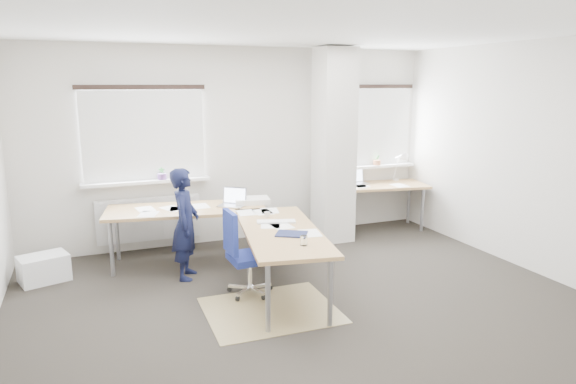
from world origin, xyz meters
name	(u,v)px	position (x,y,z in m)	size (l,w,h in m)	color
ground	(305,302)	(0.00, 0.00, 0.00)	(6.00, 6.00, 0.00)	black
room_shell	(305,134)	(0.18, 0.45, 1.75)	(6.04, 5.04, 2.82)	beige
floor_mat	(271,310)	(-0.40, -0.05, 0.00)	(1.32, 1.11, 0.01)	#8F7C4E
white_crate	(44,268)	(-2.61, 1.70, 0.16)	(0.53, 0.37, 0.32)	white
desk_main	(234,220)	(-0.47, 1.04, 0.69)	(2.40, 2.98, 0.96)	#9C6A43
desk_side	(381,187)	(2.26, 2.16, 0.69)	(1.50, 0.93, 1.22)	#9C6A43
task_chair	(247,271)	(-0.51, 0.44, 0.27)	(0.52, 0.52, 0.96)	navy
person	(185,224)	(-1.02, 1.20, 0.66)	(0.48, 0.32, 1.33)	black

